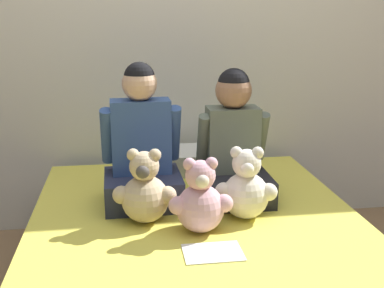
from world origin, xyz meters
TOP-DOWN VIEW (x-y plane):
  - wall_behind_bed at (0.00, 1.06)m, footprint 8.00×0.06m
  - bed at (0.00, 0.00)m, footprint 1.39×1.92m
  - child_on_left at (-0.21, 0.37)m, footprint 0.35×0.31m
  - child_on_right at (0.20, 0.38)m, footprint 0.32×0.34m
  - teddy_bear_held_by_left_child at (-0.21, 0.16)m, footprint 0.25×0.19m
  - teddy_bear_held_by_right_child at (0.20, 0.13)m, footprint 0.25×0.19m
  - teddy_bear_between_children at (-0.01, 0.03)m, footprint 0.25×0.19m
  - pillow_at_headboard at (0.00, 0.79)m, footprint 0.51×0.28m
  - sign_card at (0.01, -0.15)m, footprint 0.21×0.15m

SIDE VIEW (x-z plane):
  - bed at x=0.00m, z-range 0.00..0.40m
  - sign_card at x=0.01m, z-range 0.40..0.40m
  - pillow_at_headboard at x=0.00m, z-range 0.40..0.51m
  - teddy_bear_between_children at x=-0.01m, z-range 0.37..0.67m
  - teddy_bear_held_by_right_child at x=0.20m, z-range 0.37..0.68m
  - teddy_bear_held_by_left_child at x=-0.21m, z-range 0.37..0.68m
  - child_on_right at x=0.20m, z-range 0.34..0.93m
  - child_on_left at x=-0.21m, z-range 0.33..0.95m
  - wall_behind_bed at x=0.00m, z-range 0.00..2.50m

